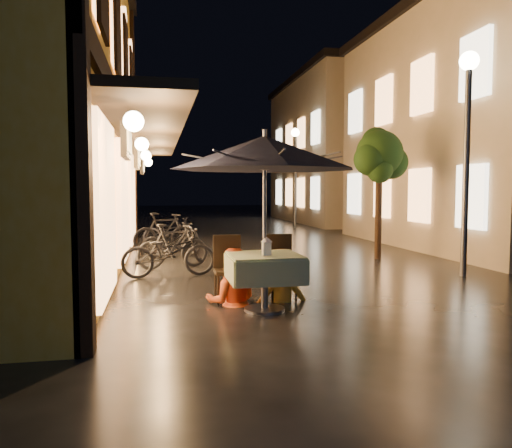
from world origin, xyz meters
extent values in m
plane|color=black|center=(0.00, 0.00, 0.00)|extent=(90.00, 90.00, 0.00)
cube|color=black|center=(-3.47, 4.00, 3.30)|extent=(0.12, 11.00, 0.35)
cube|color=black|center=(-2.90, 4.00, 2.75)|extent=(1.20, 10.50, 0.12)
cube|color=#E59A59|center=(-3.44, 3.00, 4.60)|extent=(0.10, 0.90, 1.50)
cube|color=#E59A59|center=(-3.44, 5.50, 4.60)|extent=(0.10, 0.90, 1.50)
cube|color=#E59A59|center=(-3.44, 8.00, 4.60)|extent=(0.10, 0.90, 1.50)
cube|color=#E59A59|center=(-3.44, 0.50, 1.40)|extent=(0.10, 2.20, 2.40)
cube|color=#E59A59|center=(-3.44, 4.00, 1.40)|extent=(0.10, 2.20, 2.40)
cube|color=#E59A59|center=(-3.44, 7.50, 1.40)|extent=(0.10, 2.20, 2.40)
cube|color=#BBA794|center=(7.50, 6.50, 3.25)|extent=(7.00, 9.00, 6.50)
cube|color=#E59A59|center=(3.95, 3.20, 1.50)|extent=(0.10, 1.00, 1.40)
cube|color=#E59A59|center=(3.95, 3.20, 4.30)|extent=(0.10, 1.00, 1.40)
cube|color=#E59A59|center=(3.95, 5.40, 1.50)|extent=(0.10, 1.00, 1.40)
cube|color=#E59A59|center=(3.95, 5.40, 4.30)|extent=(0.10, 1.00, 1.40)
cube|color=#E59A59|center=(3.95, 7.60, 1.50)|extent=(0.10, 1.00, 1.40)
cube|color=#E59A59|center=(3.95, 7.60, 4.30)|extent=(0.10, 1.00, 1.40)
cube|color=#E59A59|center=(3.95, 9.80, 1.50)|extent=(0.10, 1.00, 1.40)
cube|color=#E59A59|center=(3.95, 9.80, 4.30)|extent=(0.10, 1.00, 1.40)
cube|color=#BBA794|center=(7.50, 18.00, 3.50)|extent=(7.00, 10.00, 7.00)
cube|color=black|center=(7.50, 18.00, 7.15)|extent=(7.30, 10.30, 0.30)
cube|color=#E59A59|center=(3.95, 14.20, 1.50)|extent=(0.10, 1.00, 1.40)
cube|color=#E59A59|center=(3.95, 14.20, 4.30)|extent=(0.10, 1.00, 1.40)
cube|color=#E59A59|center=(3.95, 16.40, 1.50)|extent=(0.10, 1.00, 1.40)
cube|color=#E59A59|center=(3.95, 16.40, 4.30)|extent=(0.10, 1.00, 1.40)
cube|color=#E59A59|center=(3.95, 18.60, 1.50)|extent=(0.10, 1.00, 1.40)
cube|color=#E59A59|center=(3.95, 18.60, 4.30)|extent=(0.10, 1.00, 1.40)
cube|color=#E59A59|center=(3.95, 20.80, 1.50)|extent=(0.10, 1.00, 1.40)
cube|color=#E59A59|center=(3.95, 20.80, 4.30)|extent=(0.10, 1.00, 1.40)
cylinder|color=black|center=(2.40, 4.50, 1.10)|extent=(0.16, 0.16, 2.20)
sphere|color=black|center=(2.40, 4.50, 2.50)|extent=(1.10, 1.10, 1.10)
sphere|color=black|center=(2.75, 4.60, 2.30)|extent=(0.80, 0.80, 0.80)
sphere|color=black|center=(2.10, 4.35, 2.35)|extent=(0.76, 0.76, 0.76)
sphere|color=black|center=(2.45, 4.80, 2.80)|extent=(0.70, 0.70, 0.70)
sphere|color=black|center=(2.30, 4.25, 2.10)|extent=(0.60, 0.60, 0.60)
cylinder|color=#59595E|center=(3.00, 2.00, 2.00)|extent=(0.12, 0.12, 4.00)
sphere|color=#FFEEBB|center=(3.00, 2.00, 4.05)|extent=(0.36, 0.36, 0.36)
cylinder|color=#59595E|center=(3.00, 14.00, 2.00)|extent=(0.12, 0.12, 4.00)
sphere|color=#FFEEBB|center=(3.00, 14.00, 4.05)|extent=(0.36, 0.36, 0.36)
cylinder|color=#59595E|center=(-1.32, 0.05, 0.36)|extent=(0.10, 0.10, 0.72)
cylinder|color=#59595E|center=(-1.32, 0.05, 0.02)|extent=(0.56, 0.56, 0.04)
cube|color=#2D6232|center=(-1.32, 0.05, 0.75)|extent=(0.95, 0.95, 0.06)
cube|color=#2D6232|center=(-0.84, 0.05, 0.58)|extent=(0.04, 0.95, 0.33)
cube|color=#2D6232|center=(-1.79, 0.05, 0.58)|extent=(0.04, 0.95, 0.33)
cube|color=#2D6232|center=(-1.32, 0.53, 0.58)|extent=(0.95, 0.04, 0.33)
cube|color=#2D6232|center=(-1.32, -0.42, 0.58)|extent=(0.95, 0.04, 0.33)
cylinder|color=#59595E|center=(-1.32, 0.05, 1.15)|extent=(0.05, 0.05, 2.30)
cone|color=black|center=(-1.32, 0.05, 2.15)|extent=(2.52, 2.52, 0.45)
cylinder|color=#59595E|center=(-1.32, 0.05, 2.40)|extent=(0.06, 0.06, 0.12)
cube|color=black|center=(-1.72, 0.70, 0.45)|extent=(0.42, 0.42, 0.05)
cube|color=black|center=(-1.72, 0.89, 0.70)|extent=(0.42, 0.04, 0.55)
cylinder|color=black|center=(-1.90, 0.52, 0.21)|extent=(0.04, 0.04, 0.43)
cylinder|color=black|center=(-1.54, 0.52, 0.21)|extent=(0.04, 0.04, 0.43)
cylinder|color=black|center=(-1.90, 0.88, 0.21)|extent=(0.04, 0.04, 0.43)
cylinder|color=black|center=(-1.54, 0.88, 0.21)|extent=(0.04, 0.04, 0.43)
cube|color=black|center=(-0.92, 0.70, 0.45)|extent=(0.42, 0.42, 0.05)
cube|color=black|center=(-0.92, 0.89, 0.70)|extent=(0.42, 0.04, 0.55)
cylinder|color=black|center=(-1.10, 0.52, 0.21)|extent=(0.04, 0.04, 0.43)
cylinder|color=black|center=(-0.74, 0.52, 0.21)|extent=(0.04, 0.04, 0.43)
cylinder|color=black|center=(-1.10, 0.88, 0.21)|extent=(0.04, 0.04, 0.43)
cylinder|color=black|center=(-0.74, 0.88, 0.21)|extent=(0.04, 0.04, 0.43)
cube|color=white|center=(-1.32, -0.07, 0.87)|extent=(0.11, 0.11, 0.18)
cube|color=#FFD88C|center=(-1.32, -0.07, 0.86)|extent=(0.07, 0.07, 0.12)
cone|color=white|center=(-1.32, -0.07, 0.99)|extent=(0.16, 0.16, 0.07)
imported|color=#F85C25|center=(-1.69, 0.56, 0.79)|extent=(0.84, 0.69, 1.59)
imported|color=gold|center=(-0.95, 0.61, 0.75)|extent=(0.98, 0.57, 1.51)
imported|color=black|center=(-2.54, 2.97, 0.47)|extent=(1.85, 0.87, 0.93)
imported|color=black|center=(-2.44, 4.00, 0.47)|extent=(1.63, 0.90, 0.94)
imported|color=black|center=(-2.42, 5.74, 0.42)|extent=(1.68, 1.15, 0.84)
imported|color=black|center=(-2.58, 6.86, 0.52)|extent=(1.79, 1.16, 1.05)
imported|color=black|center=(-2.39, 7.97, 0.43)|extent=(1.72, 1.00, 0.85)
camera|label=1|loc=(-2.73, -6.53, 1.66)|focal=35.00mm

